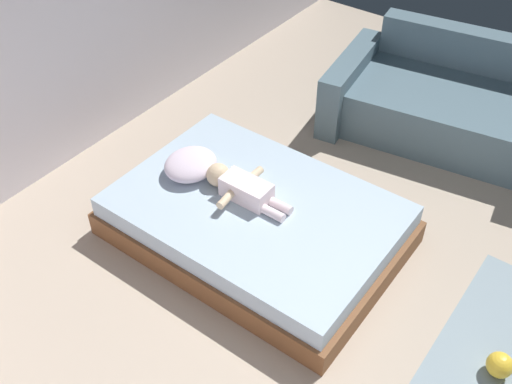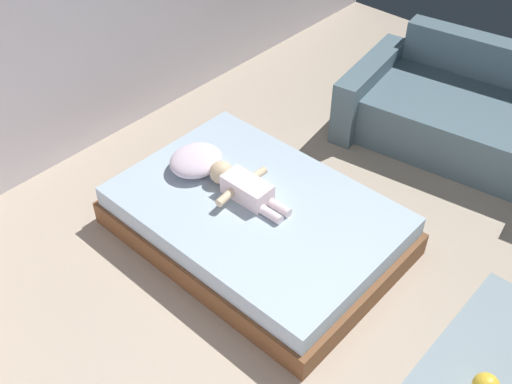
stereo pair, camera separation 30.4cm
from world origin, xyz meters
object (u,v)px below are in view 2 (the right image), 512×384
at_px(bed, 256,221).
at_px(pillow, 196,160).
at_px(baby, 242,186).
at_px(couch, 469,115).
at_px(toothbrush, 243,171).

relative_size(bed, pillow, 4.89).
height_order(bed, baby, baby).
distance_m(pillow, couch, 2.36).
bearing_deg(bed, toothbrush, 57.76).
xyz_separation_m(toothbrush, couch, (1.87, -0.83, -0.08)).
height_order(bed, pillow, pillow).
bearing_deg(pillow, toothbrush, -54.02).
distance_m(bed, couch, 2.13).
height_order(baby, couch, couch).
distance_m(baby, toothbrush, 0.25).
relative_size(pillow, toothbrush, 2.49).
relative_size(bed, couch, 0.95).
distance_m(pillow, baby, 0.43).
bearing_deg(pillow, bed, -88.12).
bearing_deg(baby, couch, -18.23).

